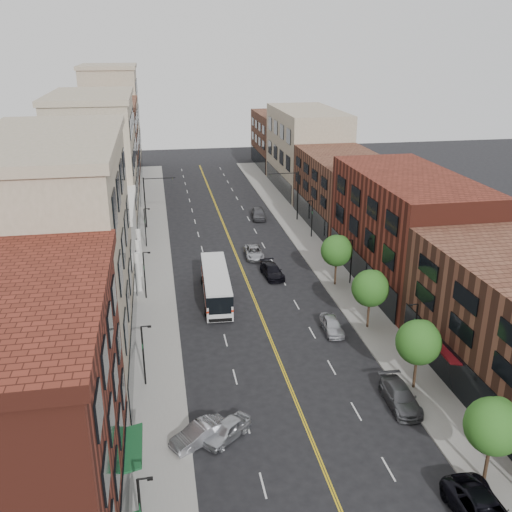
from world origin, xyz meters
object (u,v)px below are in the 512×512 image
car_lane_c (259,213)px  car_parked_far (332,325)px  car_lane_behind (215,273)px  car_angle_a (227,430)px  car_lane_b (254,252)px  car_parked_mid (400,397)px  city_bus (216,283)px  car_angle_b (200,434)px  car_lane_a (272,271)px

car_lane_c → car_parked_far: bearing=-83.6°
car_lane_behind → car_angle_a: bearing=80.0°
car_lane_b → car_parked_mid: bearing=-77.9°
city_bus → car_parked_far: 13.25m
car_angle_b → city_bus: bearing=140.8°
city_bus → car_angle_b: bearing=-96.6°
car_angle_a → car_lane_behind: car_lane_behind is taller
car_lane_b → city_bus: bearing=-115.5°
car_angle_a → car_angle_b: car_angle_b is taller
car_angle_a → car_parked_mid: size_ratio=0.78×
car_angle_a → car_angle_b: 1.80m
car_parked_far → car_lane_a: bearing=104.0°
car_lane_behind → car_lane_a: (6.41, -0.41, 0.01)m
car_angle_a → car_lane_a: car_lane_a is taller
car_parked_mid → car_lane_c: 47.63m
city_bus → car_angle_a: size_ratio=3.03×
city_bus → car_angle_a: 22.28m
car_parked_mid → car_lane_behind: bearing=114.6°
car_angle_b → car_lane_behind: car_lane_behind is taller
car_parked_far → car_lane_c: car_lane_c is taller
car_angle_a → car_lane_behind: (2.21, 27.28, 0.03)m
car_angle_a → car_parked_far: bearing=98.2°
car_angle_a → car_parked_mid: car_parked_mid is taller
car_angle_a → car_lane_c: (11.10, 49.08, 0.16)m
car_lane_behind → car_lane_c: car_lane_c is taller
city_bus → car_parked_mid: (11.24, -20.70, -1.01)m
city_bus → car_lane_behind: bearing=87.4°
car_parked_mid → car_lane_b: bearing=101.4°
car_lane_a → car_lane_b: bearing=93.5°
city_bus → car_lane_c: (9.34, 26.89, -0.92)m
car_lane_b → car_lane_c: car_lane_c is taller
car_angle_b → car_angle_a: bearing=63.0°
city_bus → car_lane_behind: city_bus is taller
car_angle_a → car_parked_mid: (13.00, 1.49, 0.06)m
car_lane_a → car_angle_b: bearing=-116.0°
car_lane_behind → car_lane_c: size_ratio=0.86×
car_angle_a → car_lane_a: size_ratio=0.81×
city_bus → car_parked_far: (9.64, -9.03, -1.03)m
car_parked_mid → car_lane_c: bearing=94.2°
car_parked_mid → car_lane_c: (-1.90, 47.59, 0.10)m
car_angle_a → car_lane_behind: 27.37m
city_bus → car_lane_b: bearing=64.4°
city_bus → car_angle_a: bearing=-92.1°
car_parked_far → car_lane_behind: size_ratio=0.99×
car_lane_a → car_lane_b: (-0.95, 6.41, -0.04)m
city_bus → car_parked_far: bearing=-40.7°
car_lane_behind → car_lane_c: 23.54m
car_lane_a → car_lane_b: size_ratio=1.02×
car_parked_mid → car_lane_b: size_ratio=1.06×
car_angle_a → car_lane_c: 50.32m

